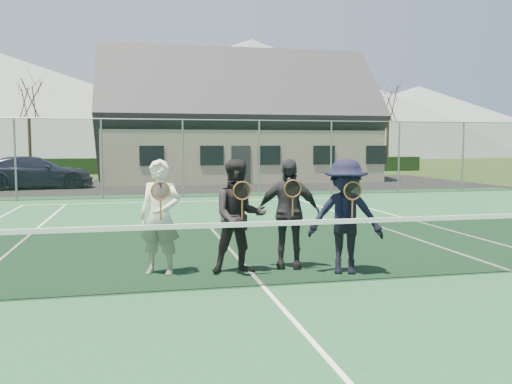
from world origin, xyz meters
TOP-DOWN VIEW (x-y plane):
  - ground at (0.00, 20.00)m, footprint 220.00×220.00m
  - court_surface at (0.00, 0.00)m, footprint 30.00×30.00m
  - tarmac_carpark at (-4.00, 20.00)m, footprint 40.00×12.00m
  - hedge_row at (0.00, 32.00)m, footprint 40.00×1.20m
  - hill_centre at (20.00, 95.00)m, footprint 120.00×120.00m
  - hill_east at (55.00, 95.00)m, footprint 90.00×90.00m
  - car_c at (-6.38, 19.36)m, footprint 5.46×2.85m
  - court_markings at (0.00, 0.00)m, footprint 11.03×23.83m
  - tennis_net at (0.00, 0.00)m, footprint 11.68×0.08m
  - perimeter_fence at (0.00, 13.50)m, footprint 30.07×0.07m
  - clubhouse at (4.00, 24.00)m, footprint 15.60×8.20m
  - tree_b at (-9.00, 33.00)m, footprint 3.20×3.20m
  - tree_c at (2.00, 33.00)m, footprint 3.20×3.20m
  - tree_d at (12.00, 33.00)m, footprint 3.20×3.20m
  - tree_e at (18.00, 33.00)m, footprint 3.20×3.20m
  - player_a at (-1.39, 1.13)m, footprint 0.77×0.65m
  - player_b at (-0.18, 0.92)m, footprint 0.88×0.68m
  - player_c at (0.68, 1.14)m, footprint 1.14×0.72m
  - player_d at (1.45, 0.54)m, footprint 1.32×1.03m

SIDE VIEW (x-z plane):
  - ground at x=0.00m, z-range 0.00..0.00m
  - tarmac_carpark at x=-4.00m, z-range 0.00..0.01m
  - court_surface at x=0.00m, z-range 0.00..0.02m
  - court_markings at x=0.00m, z-range 0.02..0.03m
  - tennis_net at x=0.00m, z-range -0.01..1.09m
  - hedge_row at x=0.00m, z-range 0.00..1.10m
  - car_c at x=-6.38m, z-range 0.00..1.51m
  - player_d at x=1.45m, z-range 0.02..1.82m
  - player_b at x=-0.18m, z-range 0.02..1.82m
  - player_c at x=0.68m, z-range 0.02..1.82m
  - player_a at x=-1.39m, z-range 0.02..1.82m
  - perimeter_fence at x=0.00m, z-range 0.01..3.03m
  - clubhouse at x=4.00m, z-range 0.14..7.84m
  - tree_b at x=-9.00m, z-range 1.91..9.68m
  - tree_c at x=2.00m, z-range 1.91..9.68m
  - tree_d at x=12.00m, z-range 1.91..9.68m
  - tree_e at x=18.00m, z-range 1.91..9.68m
  - hill_east at x=55.00m, z-range 0.00..14.00m
  - hill_centre at x=20.00m, z-range 0.00..22.00m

